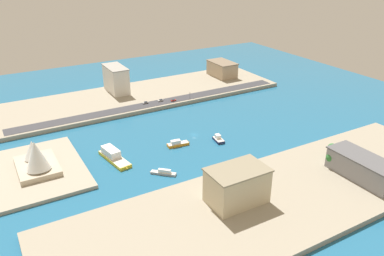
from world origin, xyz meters
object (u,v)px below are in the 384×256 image
at_px(warehouse_low_gray, 363,168).
at_px(patrol_launch_navy, 218,139).
at_px(office_block_beige, 237,185).
at_px(sedan_silver, 145,103).
at_px(water_taxi_orange, 178,144).
at_px(pickup_red, 173,100).
at_px(traffic_light_waterfront, 190,95).
at_px(opera_landmark, 36,157).
at_px(apartment_midrise_tan, 222,69).
at_px(ferry_yellow_fast, 113,156).
at_px(yacht_sleek_gray, 164,173).
at_px(van_white, 161,100).
at_px(hotel_broad_white, 116,79).

bearing_deg(warehouse_low_gray, patrol_launch_navy, 26.15).
bearing_deg(office_block_beige, sedan_silver, -5.94).
relative_size(water_taxi_orange, pickup_red, 3.65).
xyz_separation_m(water_taxi_orange, office_block_beige, (-72.11, 5.64, 10.58)).
bearing_deg(traffic_light_waterfront, opera_landmark, 112.20).
distance_m(warehouse_low_gray, apartment_midrise_tan, 198.50).
relative_size(ferry_yellow_fast, water_taxi_orange, 1.89).
distance_m(yacht_sleek_gray, pickup_red, 109.57).
height_order(yacht_sleek_gray, traffic_light_waterfront, traffic_light_waterfront).
bearing_deg(van_white, hotel_broad_white, 28.56).
height_order(yacht_sleek_gray, hotel_broad_white, hotel_broad_white).
distance_m(yacht_sleek_gray, warehouse_low_gray, 108.51).
height_order(yacht_sleek_gray, office_block_beige, office_block_beige).
relative_size(patrol_launch_navy, sedan_silver, 2.43).
bearing_deg(patrol_launch_navy, apartment_midrise_tan, -34.73).
distance_m(yacht_sleek_gray, van_white, 109.50).
distance_m(ferry_yellow_fast, office_block_beige, 84.48).
bearing_deg(water_taxi_orange, sedan_silver, -7.38).
height_order(patrol_launch_navy, office_block_beige, office_block_beige).
height_order(warehouse_low_gray, apartment_midrise_tan, apartment_midrise_tan).
relative_size(office_block_beige, sedan_silver, 6.17).
distance_m(office_block_beige, van_white, 146.99).
bearing_deg(apartment_midrise_tan, ferry_yellow_fast, 124.85).
height_order(yacht_sleek_gray, van_white, van_white).
bearing_deg(patrol_launch_navy, traffic_light_waterfront, -14.51).
xyz_separation_m(patrol_launch_navy, sedan_silver, (80.98, 17.10, 2.47)).
relative_size(yacht_sleek_gray, opera_landmark, 0.41).
bearing_deg(yacht_sleek_gray, sedan_silver, -18.14).
bearing_deg(office_block_beige, van_white, -11.00).
relative_size(yacht_sleek_gray, office_block_beige, 0.44).
relative_size(ferry_yellow_fast, sedan_silver, 6.30).
bearing_deg(apartment_midrise_tan, hotel_broad_white, 86.32).
bearing_deg(yacht_sleek_gray, office_block_beige, -158.20).
bearing_deg(van_white, apartment_midrise_tan, -67.53).
distance_m(patrol_launch_navy, pickup_red, 75.04).
xyz_separation_m(water_taxi_orange, traffic_light_waterfront, (62.95, -44.87, 5.87)).
relative_size(water_taxi_orange, van_white, 3.40).
distance_m(van_white, sedan_silver, 12.93).
distance_m(apartment_midrise_tan, traffic_light_waterfront, 74.81).
distance_m(yacht_sleek_gray, apartment_midrise_tan, 186.25).
height_order(apartment_midrise_tan, traffic_light_waterfront, apartment_midrise_tan).
height_order(warehouse_low_gray, sedan_silver, warehouse_low_gray).
height_order(ferry_yellow_fast, pickup_red, ferry_yellow_fast).
distance_m(patrol_launch_navy, sedan_silver, 82.80).
xyz_separation_m(ferry_yellow_fast, traffic_light_waterfront, (59.53, -87.14, 4.83)).
bearing_deg(opera_landmark, traffic_light_waterfront, -67.80).
xyz_separation_m(van_white, traffic_light_waterfront, (-9.01, -22.51, 3.42)).
relative_size(ferry_yellow_fast, pickup_red, 6.89).
bearing_deg(yacht_sleek_gray, hotel_broad_white, -9.45).
bearing_deg(yacht_sleek_gray, patrol_launch_navy, -68.44).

